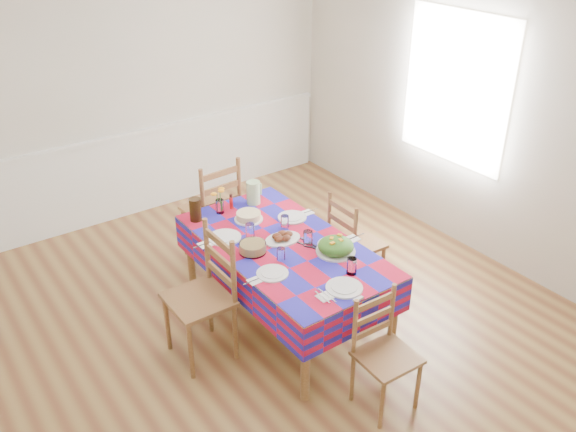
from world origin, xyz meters
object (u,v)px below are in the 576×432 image
object	(u,v)px
meat_platter	(283,237)
chair_left	(204,297)
green_pitcher	(253,192)
chair_right	(353,244)
chair_far	(214,210)
dining_table	(284,252)
tea_pitcher	(195,209)
chair_near	(383,354)

from	to	relation	value
meat_platter	chair_left	xyz separation A→B (m)	(-0.74, -0.05, -0.22)
green_pitcher	chair_right	size ratio (longest dim) A/B	0.22
green_pitcher	chair_left	world-z (taller)	chair_left
chair_far	chair_left	bearing A→B (deg)	53.74
dining_table	chair_far	distance (m)	1.14
chair_left	meat_platter	bearing A→B (deg)	94.62
tea_pitcher	chair_right	bearing A→B (deg)	-33.82
dining_table	chair_near	distance (m)	1.16
meat_platter	tea_pitcher	xyz separation A→B (m)	(-0.40, 0.68, 0.08)
dining_table	tea_pitcher	bearing A→B (deg)	116.97
tea_pitcher	green_pitcher	bearing A→B (deg)	-1.72
chair_left	chair_far	bearing A→B (deg)	148.06
green_pitcher	tea_pitcher	size ratio (longest dim) A/B	1.03
meat_platter	chair_near	world-z (taller)	chair_near
chair_left	chair_right	bearing A→B (deg)	90.50
chair_far	chair_right	xyz separation A→B (m)	(0.72, -1.13, -0.06)
green_pitcher	tea_pitcher	distance (m)	0.55
meat_platter	chair_far	bearing A→B (deg)	91.10
chair_near	chair_left	distance (m)	1.35
chair_far	chair_near	bearing A→B (deg)	86.06
chair_near	chair_right	size ratio (longest dim) A/B	0.92
chair_far	green_pitcher	bearing A→B (deg)	109.29
chair_near	meat_platter	bearing A→B (deg)	91.00
dining_table	chair_near	size ratio (longest dim) A/B	2.15
meat_platter	chair_far	world-z (taller)	chair_far
dining_table	chair_near	xyz separation A→B (m)	(0.00, -1.14, -0.21)
dining_table	meat_platter	xyz separation A→B (m)	(0.02, 0.05, 0.10)
dining_table	chair_left	world-z (taller)	chair_left
tea_pitcher	chair_right	world-z (taller)	chair_right
chair_near	chair_left	xyz separation A→B (m)	(-0.72, 1.14, 0.09)
chair_near	chair_left	world-z (taller)	chair_left
green_pitcher	chair_far	world-z (taller)	chair_far
tea_pitcher	dining_table	bearing A→B (deg)	-63.03
chair_far	chair_left	distance (m)	1.34
meat_platter	green_pitcher	world-z (taller)	green_pitcher
chair_left	chair_right	xyz separation A→B (m)	(1.43, 0.00, -0.05)
dining_table	chair_right	bearing A→B (deg)	0.12
chair_right	chair_near	bearing A→B (deg)	149.88
meat_platter	tea_pitcher	size ratio (longest dim) A/B	1.50
chair_near	chair_far	world-z (taller)	chair_far
chair_right	tea_pitcher	bearing A→B (deg)	58.22
dining_table	chair_left	distance (m)	0.73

